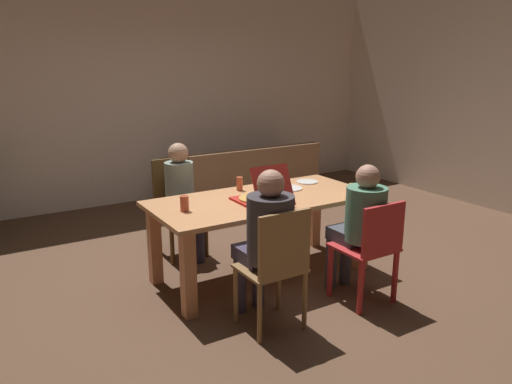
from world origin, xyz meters
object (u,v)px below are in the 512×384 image
at_px(person_2, 360,220).
at_px(couch, 243,178).
at_px(plate_0, 288,188).
at_px(plate_1, 307,182).
at_px(drinking_glass_2, 240,184).
at_px(person_1, 266,234).
at_px(drinking_glass_0, 267,182).
at_px(drinking_glass_3, 184,204).
at_px(dining_table, 262,211).
at_px(person_0, 182,192).
at_px(chair_0, 177,203).
at_px(chair_1, 277,263).
at_px(pizza_box_0, 260,197).
at_px(chair_2, 371,249).
at_px(drinking_glass_1, 353,190).

xyz_separation_m(person_2, couch, (0.77, 3.22, -0.40)).
bearing_deg(plate_0, plate_1, 20.32).
bearing_deg(drinking_glass_2, person_2, -65.56).
relative_size(person_1, plate_0, 4.60).
relative_size(drinking_glass_0, drinking_glass_3, 1.10).
height_order(dining_table, drinking_glass_2, drinking_glass_2).
height_order(person_0, plate_1, person_0).
bearing_deg(chair_0, drinking_glass_3, -108.53).
bearing_deg(chair_1, dining_table, 64.20).
bearing_deg(person_2, drinking_glass_3, 147.88).
relative_size(chair_0, drinking_glass_2, 7.55).
bearing_deg(couch, chair_0, -137.78).
bearing_deg(dining_table, drinking_glass_2, 97.87).
bearing_deg(drinking_glass_0, chair_0, 129.94).
bearing_deg(pizza_box_0, person_2, -49.28).
xyz_separation_m(chair_0, drinking_glass_3, (-0.32, -0.97, 0.29)).
bearing_deg(couch, plate_0, -110.06).
distance_m(chair_2, plate_0, 1.08).
distance_m(dining_table, plate_1, 0.74).
relative_size(person_2, pizza_box_0, 2.24).
relative_size(dining_table, drinking_glass_0, 14.19).
xyz_separation_m(person_1, pizza_box_0, (0.32, 0.60, 0.09)).
distance_m(plate_0, drinking_glass_3, 1.14).
height_order(chair_1, plate_0, chair_1).
distance_m(chair_2, drinking_glass_2, 1.37).
height_order(plate_1, drinking_glass_2, drinking_glass_2).
bearing_deg(person_1, chair_0, 90.00).
xyz_separation_m(person_2, plate_0, (-0.08, 0.90, 0.08)).
relative_size(person_1, plate_1, 5.56).
height_order(chair_0, person_2, person_2).
xyz_separation_m(person_1, chair_2, (0.88, -0.18, -0.23)).
xyz_separation_m(dining_table, drinking_glass_1, (0.73, -0.37, 0.18)).
distance_m(person_2, plate_1, 1.04).
relative_size(person_2, drinking_glass_1, 10.44).
bearing_deg(chair_0, person_0, -90.00).
bearing_deg(couch, person_1, -117.39).
xyz_separation_m(dining_table, couch, (1.22, 2.44, -0.34)).
distance_m(plate_0, drinking_glass_1, 0.61).
distance_m(chair_0, couch, 2.24).
xyz_separation_m(person_0, chair_2, (0.88, -1.70, -0.21)).
xyz_separation_m(chair_0, chair_2, (0.88, -1.86, -0.05)).
xyz_separation_m(person_2, pizza_box_0, (-0.55, 0.64, 0.12)).
height_order(pizza_box_0, plate_0, pizza_box_0).
distance_m(chair_2, drinking_glass_1, 0.69).
relative_size(chair_0, drinking_glass_0, 6.91).
xyz_separation_m(drinking_glass_2, drinking_glass_3, (-0.70, -0.34, -0.00)).
bearing_deg(chair_2, chair_1, 177.79).
bearing_deg(chair_1, pizza_box_0, 66.63).
bearing_deg(plate_1, chair_2, -101.37).
bearing_deg(drinking_glass_0, chair_2, -76.97).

